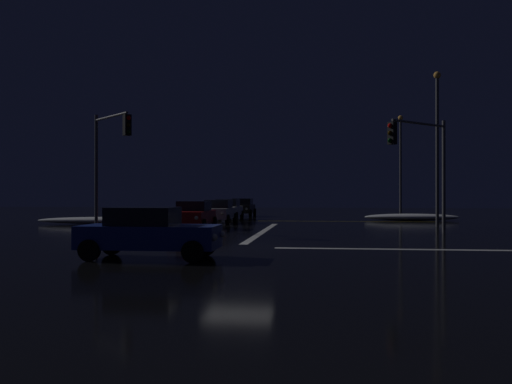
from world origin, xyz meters
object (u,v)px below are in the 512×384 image
(sedan_blue_crossing, at_px, (148,232))
(streetlamp_right_near, at_px, (437,138))
(sedan_red, at_px, (193,215))
(traffic_signal_ne, at_px, (422,153))
(sedan_black, at_px, (242,207))
(streetlamp_right_far, at_px, (401,158))
(sedan_white, at_px, (228,209))
(sedan_silver, at_px, (218,211))
(traffic_signal_nw, at_px, (109,149))

(sedan_blue_crossing, height_order, streetlamp_right_near, streetlamp_right_near)
(sedan_red, bearing_deg, sedan_blue_crossing, -82.50)
(traffic_signal_ne, bearing_deg, sedan_black, 119.71)
(sedan_blue_crossing, height_order, streetlamp_right_far, streetlamp_right_far)
(sedan_white, bearing_deg, sedan_silver, -87.36)
(sedan_silver, distance_m, streetlamp_right_far, 19.72)
(sedan_silver, bearing_deg, traffic_signal_nw, -115.00)
(traffic_signal_ne, xyz_separation_m, streetlamp_right_far, (2.02, 22.52, 1.16))
(sedan_red, relative_size, traffic_signal_nw, 0.68)
(sedan_silver, height_order, streetlamp_right_far, streetlamp_right_far)
(sedan_black, bearing_deg, sedan_white, -92.58)
(sedan_silver, bearing_deg, sedan_black, 89.82)
(streetlamp_right_far, bearing_deg, traffic_signal_nw, -128.96)
(sedan_white, height_order, streetlamp_right_far, streetlamp_right_far)
(sedan_silver, xyz_separation_m, sedan_white, (-0.24, 5.30, 0.00))
(traffic_signal_nw, bearing_deg, sedan_white, 74.53)
(sedan_silver, distance_m, sedan_blue_crossing, 21.01)
(traffic_signal_ne, bearing_deg, sedan_white, 129.86)
(traffic_signal_nw, distance_m, traffic_signal_ne, 16.06)
(sedan_black, bearing_deg, sedan_red, -90.80)
(sedan_white, bearing_deg, streetlamp_right_far, 29.65)
(traffic_signal_nw, xyz_separation_m, traffic_signal_ne, (16.06, -0.17, -0.37))
(sedan_black, xyz_separation_m, streetlamp_right_far, (13.83, 1.81, 4.34))
(sedan_black, relative_size, streetlamp_right_far, 0.49)
(sedan_white, height_order, traffic_signal_nw, traffic_signal_nw)
(sedan_silver, distance_m, streetlamp_right_near, 14.84)
(sedan_white, relative_size, streetlamp_right_far, 0.49)
(traffic_signal_ne, distance_m, streetlamp_right_far, 22.64)
(traffic_signal_nw, xyz_separation_m, streetlamp_right_near, (18.07, 6.35, 1.02))
(sedan_silver, height_order, traffic_signal_ne, traffic_signal_ne)
(sedan_white, relative_size, streetlamp_right_near, 0.46)
(sedan_silver, xyz_separation_m, traffic_signal_ne, (11.85, -9.19, 3.17))
(sedan_black, xyz_separation_m, sedan_blue_crossing, (1.64, -32.46, 0.00))
(traffic_signal_nw, bearing_deg, streetlamp_right_near, 19.36)
(sedan_white, bearing_deg, sedan_blue_crossing, -85.81)
(sedan_blue_crossing, height_order, traffic_signal_ne, traffic_signal_ne)
(traffic_signal_nw, bearing_deg, sedan_blue_crossing, -63.71)
(sedan_red, bearing_deg, traffic_signal_nw, -148.00)
(sedan_red, distance_m, sedan_blue_crossing, 14.54)
(sedan_black, bearing_deg, sedan_blue_crossing, -87.10)
(sedan_silver, distance_m, traffic_signal_nw, 10.57)
(sedan_red, relative_size, streetlamp_right_far, 0.49)
(sedan_black, bearing_deg, streetlamp_right_far, 7.47)
(sedan_white, distance_m, sedan_black, 6.22)
(streetlamp_right_far, bearing_deg, sedan_red, -125.35)
(sedan_red, distance_m, sedan_white, 11.82)
(sedan_red, relative_size, sedan_blue_crossing, 1.00)
(streetlamp_right_near, bearing_deg, sedan_white, 150.54)
(sedan_blue_crossing, distance_m, traffic_signal_nw, 13.76)
(sedan_white, xyz_separation_m, traffic_signal_ne, (12.09, -14.48, 3.17))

